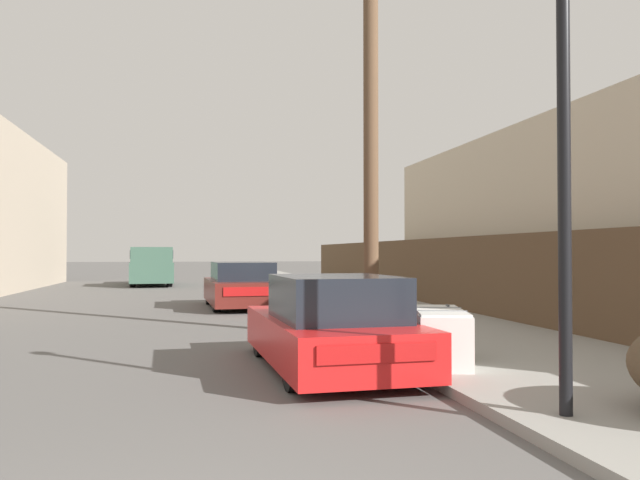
{
  "coord_description": "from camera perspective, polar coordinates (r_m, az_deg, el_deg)",
  "views": [
    {
      "loc": [
        0.38,
        -2.23,
        1.61
      ],
      "look_at": [
        2.58,
        8.32,
        1.82
      ],
      "focal_mm": 35.0,
      "sensor_mm": 36.0,
      "label": 1
    }
  ],
  "objects": [
    {
      "name": "discarded_fridge",
      "position": [
        8.66,
        10.86,
        -8.62
      ],
      "size": [
        1.06,
        1.73,
        0.74
      ],
      "rotation": [
        0.0,
        0.0,
        -0.27
      ],
      "color": "silver",
      "rests_on": "sidewalk_curb"
    },
    {
      "name": "wooden_fence",
      "position": [
        19.11,
        9.31,
        -2.76
      ],
      "size": [
        0.08,
        29.33,
        1.9
      ],
      "primitive_type": "cube",
      "color": "brown",
      "rests_on": "sidewalk_curb"
    },
    {
      "name": "sidewalk_curb",
      "position": [
        26.24,
        -0.95,
        -4.54
      ],
      "size": [
        4.2,
        63.0,
        0.12
      ],
      "primitive_type": "cube",
      "color": "gray",
      "rests_on": "ground"
    },
    {
      "name": "street_lamp",
      "position": [
        6.23,
        21.4,
        8.62
      ],
      "size": [
        0.26,
        0.26,
        4.33
      ],
      "color": "black",
      "rests_on": "sidewalk_curb"
    },
    {
      "name": "parked_sports_car_red",
      "position": [
        8.6,
        1.0,
        -7.99
      ],
      "size": [
        1.9,
        4.11,
        1.3
      ],
      "rotation": [
        0.0,
        0.0,
        0.04
      ],
      "color": "red",
      "rests_on": "ground"
    },
    {
      "name": "pickup_truck",
      "position": [
        31.39,
        -15.2,
        -2.36
      ],
      "size": [
        2.38,
        5.75,
        1.86
      ],
      "rotation": [
        0.0,
        0.0,
        3.22
      ],
      "color": "#385647",
      "rests_on": "ground"
    },
    {
      "name": "utility_pole",
      "position": [
        12.22,
        4.67,
        14.48
      ],
      "size": [
        1.8,
        0.28,
        9.31
      ],
      "color": "brown",
      "rests_on": "sidewalk_curb"
    },
    {
      "name": "car_parked_mid",
      "position": [
        18.42,
        -7.18,
        -4.2
      ],
      "size": [
        2.08,
        4.34,
        1.33
      ],
      "rotation": [
        0.0,
        0.0,
        0.05
      ],
      "color": "#5B1E19",
      "rests_on": "ground"
    }
  ]
}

